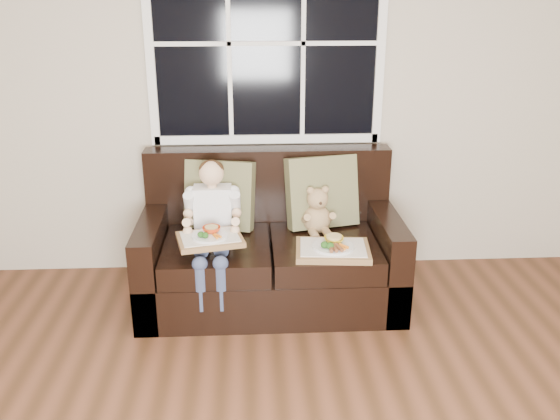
{
  "coord_description": "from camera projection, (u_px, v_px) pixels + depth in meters",
  "views": [
    {
      "loc": [
        -0.22,
        -1.65,
        1.98
      ],
      "look_at": [
        -0.03,
        1.85,
        0.68
      ],
      "focal_mm": 38.0,
      "sensor_mm": 36.0,
      "label": 1
    }
  ],
  "objects": [
    {
      "name": "tray_left",
      "position": [
        210.0,
        238.0,
        3.6
      ],
      "size": [
        0.44,
        0.37,
        0.09
      ],
      "rotation": [
        0.0,
        0.0,
        0.22
      ],
      "color": "#8E6140",
      "rests_on": "child"
    },
    {
      "name": "teddy_bear",
      "position": [
        317.0,
        213.0,
        3.96
      ],
      "size": [
        0.21,
        0.26,
        0.33
      ],
      "rotation": [
        0.0,
        0.0,
        0.12
      ],
      "color": "tan",
      "rests_on": "loveseat"
    },
    {
      "name": "pillow_right",
      "position": [
        322.0,
        192.0,
        4.05
      ],
      "size": [
        0.52,
        0.33,
        0.5
      ],
      "rotation": [
        -0.21,
        0.0,
        0.24
      ],
      "color": "olive",
      "rests_on": "loveseat"
    },
    {
      "name": "room_walls",
      "position": [
        327.0,
        136.0,
        1.69
      ],
      "size": [
        4.52,
        5.02,
        2.71
      ],
      "color": "beige",
      "rests_on": "ground"
    },
    {
      "name": "child",
      "position": [
        212.0,
        216.0,
        3.78
      ],
      "size": [
        0.35,
        0.59,
        0.8
      ],
      "color": "white",
      "rests_on": "loveseat"
    },
    {
      "name": "loveseat",
      "position": [
        270.0,
        253.0,
        4.02
      ],
      "size": [
        1.7,
        0.92,
        0.96
      ],
      "color": "black",
      "rests_on": "ground"
    },
    {
      "name": "pillow_left",
      "position": [
        220.0,
        195.0,
        4.01
      ],
      "size": [
        0.5,
        0.32,
        0.48
      ],
      "rotation": [
        -0.21,
        0.0,
        -0.25
      ],
      "color": "olive",
      "rests_on": "loveseat"
    },
    {
      "name": "tray_right",
      "position": [
        333.0,
        249.0,
        3.67
      ],
      "size": [
        0.48,
        0.39,
        0.1
      ],
      "rotation": [
        0.0,
        0.0,
        -0.09
      ],
      "color": "#8E6140",
      "rests_on": "loveseat"
    },
    {
      "name": "window_back",
      "position": [
        266.0,
        43.0,
        3.99
      ],
      "size": [
        1.62,
        0.04,
        1.37
      ],
      "color": "black",
      "rests_on": "room_walls"
    }
  ]
}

